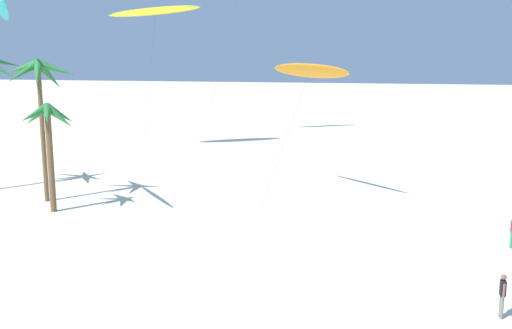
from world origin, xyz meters
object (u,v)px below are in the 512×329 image
(palm_tree_1, at_px, (38,80))
(flying_kite_6, at_px, (309,71))
(person_foreground_walker, at_px, (502,294))
(flying_kite_5, at_px, (155,11))
(palm_tree_2, at_px, (48,124))

(palm_tree_1, bearing_deg, flying_kite_6, 12.01)
(person_foreground_walker, bearing_deg, flying_kite_5, 125.82)
(palm_tree_2, relative_size, flying_kite_5, 0.48)
(palm_tree_2, bearing_deg, flying_kite_6, 21.31)
(flying_kite_5, bearing_deg, flying_kite_6, -46.23)
(palm_tree_2, height_order, flying_kite_6, flying_kite_6)
(palm_tree_1, bearing_deg, palm_tree_2, -54.30)
(palm_tree_1, height_order, palm_tree_2, palm_tree_1)
(palm_tree_2, relative_size, flying_kite_6, 0.74)
(palm_tree_2, height_order, flying_kite_5, flying_kite_5)
(flying_kite_6, bearing_deg, palm_tree_2, -158.69)
(palm_tree_1, bearing_deg, flying_kite_5, 85.86)
(flying_kite_5, height_order, person_foreground_walker, flying_kite_5)
(palm_tree_1, distance_m, flying_kite_5, 20.60)
(palm_tree_2, height_order, person_foreground_walker, palm_tree_2)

